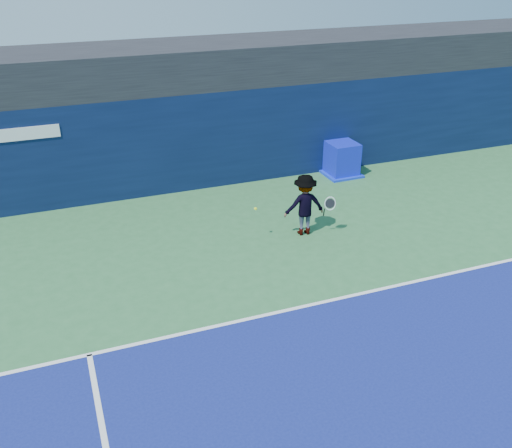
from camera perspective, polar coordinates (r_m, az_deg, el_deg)
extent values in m
plane|color=#2F6939|center=(10.59, 14.70, -16.12)|extent=(80.00, 80.00, 0.00)
cube|color=white|center=(12.55, 7.02, -7.69)|extent=(24.00, 0.10, 0.01)
cube|color=black|center=(18.63, -4.77, 15.84)|extent=(36.00, 3.00, 1.20)
cube|color=#091534|center=(18.21, -3.62, 8.80)|extent=(36.00, 1.00, 3.00)
cube|color=#0D18BE|center=(19.15, 8.59, 6.46)|extent=(0.94, 0.94, 1.11)
cube|color=#0E28C6|center=(19.33, 8.48, 5.02)|extent=(1.18, 1.18, 0.07)
imported|color=silver|center=(14.94, 4.87, 1.93)|extent=(1.13, 0.72, 1.66)
cylinder|color=black|center=(15.00, 6.81, 1.17)|extent=(0.08, 0.15, 0.26)
torus|color=white|center=(14.92, 7.43, 2.05)|extent=(0.31, 0.17, 0.30)
cylinder|color=black|center=(14.92, 7.43, 2.05)|extent=(0.26, 0.13, 0.25)
sphere|color=yellow|center=(14.51, -0.05, 1.54)|extent=(0.08, 0.08, 0.08)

